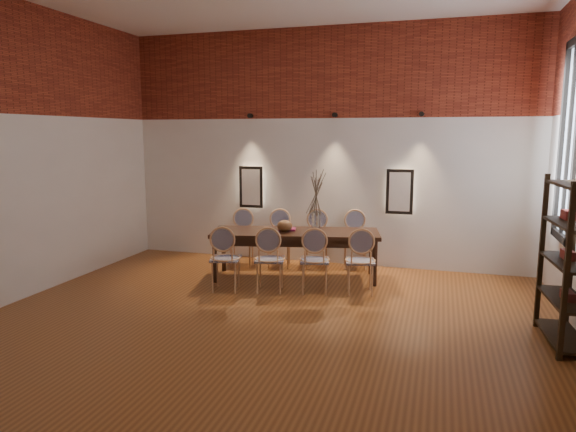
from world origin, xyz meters
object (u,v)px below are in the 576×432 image
(vase, at_px, (316,222))
(shelving_rack, at_px, (569,262))
(bowl, at_px, (285,226))
(chair_far_c, at_px, (317,240))
(dining_table, at_px, (295,255))
(chair_near_c, at_px, (315,260))
(book, at_px, (287,229))
(chair_far_a, at_px, (242,239))
(chair_near_a, at_px, (226,258))
(chair_far_d, at_px, (355,241))
(chair_far_b, at_px, (279,239))
(chair_near_b, at_px, (270,259))
(chair_near_d, at_px, (360,261))

(vase, relative_size, shelving_rack, 0.17)
(bowl, distance_m, shelving_rack, 3.92)
(chair_far_c, xyz_separation_m, shelving_rack, (3.30, -2.35, 0.43))
(dining_table, bearing_deg, vase, -0.00)
(chair_near_c, height_order, shelving_rack, shelving_rack)
(dining_table, relative_size, book, 9.86)
(chair_far_a, relative_size, book, 3.62)
(chair_far_a, bearing_deg, chair_near_a, 90.00)
(chair_far_a, distance_m, shelving_rack, 5.03)
(dining_table, height_order, chair_far_d, chair_far_d)
(chair_far_c, bearing_deg, chair_far_b, 0.00)
(chair_far_b, bearing_deg, chair_near_b, 90.00)
(book, relative_size, shelving_rack, 0.14)
(chair_near_a, bearing_deg, chair_near_c, 0.00)
(chair_far_d, bearing_deg, chair_near_a, 35.74)
(chair_near_a, height_order, chair_far_c, same)
(chair_far_a, bearing_deg, bowl, 137.19)
(chair_near_d, xyz_separation_m, book, (-1.23, 0.51, 0.30))
(chair_near_d, xyz_separation_m, bowl, (-1.23, 0.39, 0.37))
(chair_near_c, xyz_separation_m, chair_far_c, (-0.29, 1.35, 0.00))
(vase, height_order, shelving_rack, shelving_rack)
(vase, bearing_deg, shelving_rack, -27.97)
(vase, distance_m, shelving_rack, 3.58)
(chair_near_a, bearing_deg, chair_far_b, 65.15)
(chair_far_d, bearing_deg, chair_far_a, 0.00)
(chair_near_c, relative_size, chair_far_a, 1.00)
(bowl, bearing_deg, shelving_rack, -22.91)
(dining_table, distance_m, chair_near_c, 0.77)
(chair_far_a, bearing_deg, chair_near_b, 114.85)
(vase, height_order, bowl, vase)
(dining_table, bearing_deg, book, 152.79)
(chair_near_d, bearing_deg, chair_far_d, 90.00)
(vase, bearing_deg, chair_near_b, -120.52)
(chair_far_b, bearing_deg, chair_near_a, 65.15)
(dining_table, xyz_separation_m, chair_far_d, (0.79, 0.88, 0.09))
(shelving_rack, bearing_deg, chair_far_c, 140.42)
(chair_near_b, height_order, chair_far_b, same)
(book, bearing_deg, chair_far_a, 155.15)
(chair_far_b, relative_size, book, 3.62)
(chair_near_b, bearing_deg, chair_near_c, 0.00)
(chair_near_c, distance_m, vase, 0.81)
(chair_near_a, xyz_separation_m, bowl, (0.65, 0.80, 0.37))
(shelving_rack, bearing_deg, chair_near_b, 162.53)
(chair_near_d, height_order, chair_far_c, same)
(chair_near_c, relative_size, chair_far_d, 1.00)
(chair_near_a, relative_size, shelving_rack, 0.52)
(chair_far_c, height_order, chair_far_d, same)
(chair_far_c, bearing_deg, chair_near_a, 47.19)
(chair_near_c, xyz_separation_m, book, (-0.60, 0.65, 0.30))
(chair_far_b, distance_m, bowl, 0.84)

